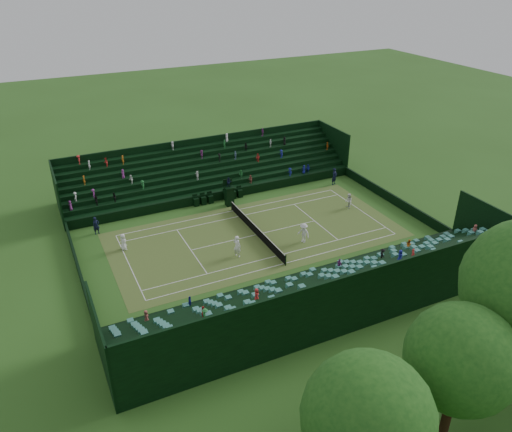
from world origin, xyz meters
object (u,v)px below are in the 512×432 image
(player_near_west, at_px, (123,242))
(player_near_east, at_px, (237,246))
(tennis_net, at_px, (256,230))
(player_far_west, at_px, (349,201))
(umpire_chair, at_px, (229,193))
(player_far_east, at_px, (304,233))

(player_near_west, bearing_deg, player_near_east, -140.09)
(tennis_net, bearing_deg, player_far_west, 94.90)
(tennis_net, relative_size, umpire_chair, 3.71)
(player_far_west, distance_m, player_far_east, 8.66)
(player_near_east, xyz_separation_m, player_far_east, (0.37, 6.40, -0.06))
(player_near_west, relative_size, player_far_west, 0.98)
(tennis_net, relative_size, player_near_west, 7.39)
(umpire_chair, height_order, player_far_west, umpire_chair)
(player_near_east, distance_m, player_far_east, 6.41)
(umpire_chair, xyz_separation_m, player_far_east, (9.93, 3.12, -0.39))
(player_near_east, height_order, player_far_west, player_near_east)
(player_near_east, height_order, player_far_east, player_near_east)
(player_near_west, distance_m, player_far_east, 16.09)
(tennis_net, relative_size, player_near_east, 5.74)
(player_far_west, relative_size, player_far_east, 0.85)
(player_far_west, bearing_deg, player_near_east, -57.32)
(umpire_chair, bearing_deg, player_near_west, -70.53)
(tennis_net, xyz_separation_m, player_far_east, (3.04, 3.33, 0.43))
(tennis_net, distance_m, player_far_east, 4.52)
(player_far_east, bearing_deg, player_far_west, 94.22)
(tennis_net, xyz_separation_m, player_near_east, (2.66, -3.07, 0.49))
(umpire_chair, distance_m, player_near_east, 10.11)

